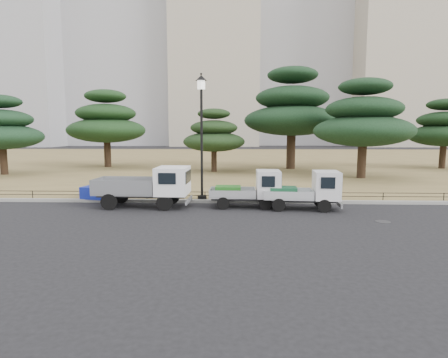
{
  "coord_description": "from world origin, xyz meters",
  "views": [
    {
      "loc": [
        0.63,
        -16.08,
        3.58
      ],
      "look_at": [
        0.0,
        2.0,
        1.3
      ],
      "focal_mm": 30.0,
      "sensor_mm": 36.0,
      "label": 1
    }
  ],
  "objects_px": {
    "truck_kei_front": "(251,189)",
    "street_lamp": "(201,116)",
    "tarp_pile": "(96,192)",
    "truck_large": "(148,185)",
    "truck_kei_rear": "(307,190)"
  },
  "relations": [
    {
      "from": "truck_large",
      "to": "tarp_pile",
      "type": "bearing_deg",
      "value": 156.95
    },
    {
      "from": "truck_large",
      "to": "truck_kei_rear",
      "type": "relative_size",
      "value": 1.28
    },
    {
      "from": "truck_kei_front",
      "to": "street_lamp",
      "type": "height_order",
      "value": "street_lamp"
    },
    {
      "from": "street_lamp",
      "to": "tarp_pile",
      "type": "height_order",
      "value": "street_lamp"
    },
    {
      "from": "street_lamp",
      "to": "tarp_pile",
      "type": "xyz_separation_m",
      "value": [
        -5.5,
        -0.04,
        -3.86
      ]
    },
    {
      "from": "truck_kei_front",
      "to": "truck_kei_rear",
      "type": "bearing_deg",
      "value": -8.99
    },
    {
      "from": "truck_kei_front",
      "to": "tarp_pile",
      "type": "xyz_separation_m",
      "value": [
        -7.97,
        1.27,
        -0.38
      ]
    },
    {
      "from": "truck_kei_front",
      "to": "street_lamp",
      "type": "bearing_deg",
      "value": 152.24
    },
    {
      "from": "truck_kei_rear",
      "to": "tarp_pile",
      "type": "height_order",
      "value": "truck_kei_rear"
    },
    {
      "from": "street_lamp",
      "to": "truck_kei_front",
      "type": "bearing_deg",
      "value": -27.95
    },
    {
      "from": "tarp_pile",
      "to": "street_lamp",
      "type": "bearing_deg",
      "value": 0.42
    },
    {
      "from": "truck_large",
      "to": "street_lamp",
      "type": "xyz_separation_m",
      "value": [
        2.43,
        1.46,
        3.29
      ]
    },
    {
      "from": "truck_large",
      "to": "tarp_pile",
      "type": "height_order",
      "value": "truck_large"
    },
    {
      "from": "tarp_pile",
      "to": "truck_kei_rear",
      "type": "bearing_deg",
      "value": -9.08
    },
    {
      "from": "street_lamp",
      "to": "tarp_pile",
      "type": "distance_m",
      "value": 6.72
    }
  ]
}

